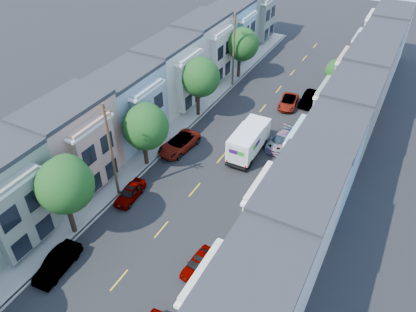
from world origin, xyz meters
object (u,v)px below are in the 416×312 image
(utility_pole_far, at_px, (234,51))
(parked_right_d, at_px, (309,99))
(parked_right_b, at_px, (198,263))
(parked_right_c, at_px, (281,140))
(tree_e, at_px, (242,44))
(parked_left_d, at_px, (179,144))
(parked_left_b, at_px, (57,263))
(tree_d, at_px, (200,77))
(tree_far_r, at_px, (335,72))
(parked_left_c, at_px, (130,193))
(tree_c, at_px, (145,127))
(tree_b, at_px, (64,185))
(utility_pole_near, at_px, (111,152))
(lead_sedan, at_px, (288,102))
(fedex_truck, at_px, (249,140))

(utility_pole_far, height_order, parked_right_d, utility_pole_far)
(parked_right_b, xyz_separation_m, parked_right_c, (0.00, 19.31, 0.11))
(tree_e, xyz_separation_m, parked_left_d, (1.40, -19.58, -4.36))
(parked_left_b, relative_size, parked_left_d, 0.80)
(tree_d, bearing_deg, parked_left_d, -79.30)
(tree_d, xyz_separation_m, parked_left_d, (1.40, -7.42, -4.57))
(tree_far_r, relative_size, parked_left_b, 1.15)
(parked_left_c, bearing_deg, tree_c, 100.58)
(tree_c, distance_m, tree_far_r, 27.57)
(tree_b, relative_size, parked_left_c, 1.91)
(utility_pole_near, relative_size, parked_left_c, 2.39)
(tree_d, height_order, lead_sedan, tree_d)
(utility_pole_near, distance_m, fedex_truck, 15.14)
(tree_e, distance_m, parked_left_c, 29.01)
(tree_e, distance_m, parked_left_d, 20.11)
(tree_b, bearing_deg, parked_right_b, 8.72)
(tree_b, relative_size, utility_pole_near, 0.80)
(utility_pole_near, distance_m, parked_right_c, 19.41)
(parked_left_d, bearing_deg, lead_sedan, 68.71)
(tree_c, distance_m, utility_pole_far, 20.80)
(utility_pole_far, relative_size, lead_sedan, 2.16)
(utility_pole_near, height_order, parked_left_c, utility_pole_near)
(parked_right_d, bearing_deg, utility_pole_near, -111.47)
(tree_c, bearing_deg, tree_b, -90.00)
(tree_e, height_order, utility_pole_near, utility_pole_near)
(tree_far_r, xyz_separation_m, parked_right_c, (-1.99, -14.15, -2.86))
(lead_sedan, xyz_separation_m, parked_right_c, (2.20, -8.80, 0.09))
(tree_b, distance_m, parked_right_d, 34.10)
(tree_e, bearing_deg, fedex_truck, -62.90)
(parked_right_c, bearing_deg, parked_right_d, 95.14)
(parked_left_b, bearing_deg, parked_right_b, 22.98)
(utility_pole_near, xyz_separation_m, parked_left_c, (1.40, 0.07, -4.47))
(tree_far_r, distance_m, lead_sedan, 7.41)
(tree_e, relative_size, parked_left_d, 1.34)
(tree_far_r, bearing_deg, lead_sedan, -128.07)
(fedex_truck, height_order, parked_left_b, fedex_truck)
(tree_b, relative_size, parked_left_d, 1.44)
(utility_pole_near, relative_size, parked_left_d, 1.81)
(parked_right_b, bearing_deg, parked_left_c, 161.42)
(utility_pole_near, xyz_separation_m, parked_right_d, (11.20, 26.03, -4.40))
(tree_d, relative_size, tree_far_r, 1.51)
(tree_far_r, bearing_deg, fedex_truck, -105.11)
(parked_left_c, bearing_deg, parked_left_b, -94.70)
(parked_left_d, bearing_deg, parked_left_c, -84.25)
(tree_d, xyz_separation_m, tree_e, (-0.00, 12.16, -0.20))
(tree_far_r, xyz_separation_m, utility_pole_near, (-13.19, -29.38, 1.57))
(tree_e, xyz_separation_m, fedex_truck, (8.52, -16.65, -3.34))
(utility_pole_near, relative_size, parked_right_b, 2.62)
(tree_b, height_order, fedex_truck, tree_b)
(tree_b, bearing_deg, fedex_truck, 64.50)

